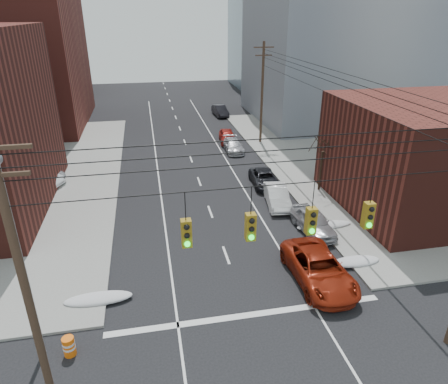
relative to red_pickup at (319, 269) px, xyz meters
name	(u,v)px	position (x,y,z in m)	size (l,w,h in m)	color
sidewalk_ne	(443,151)	(22.48, 18.55, -0.75)	(40.00, 40.00, 0.15)	gray
building_brick_far	(20,58)	(-30.52, 65.55, 5.18)	(22.00, 18.00, 12.00)	#4F1E17
building_office	(342,22)	(17.48, 35.55, 11.68)	(22.00, 20.00, 25.00)	gray
building_glass	(288,27)	(19.48, 61.55, 10.18)	(20.00, 18.00, 22.00)	gray
utility_pole_left	(24,285)	(-13.02, -5.45, 4.96)	(2.20, 0.28, 11.00)	#473323
utility_pole_far	(262,92)	(3.98, 25.55, 4.96)	(2.20, 0.28, 11.00)	#473323
traffic_signals	(281,222)	(-4.43, -5.48, 6.34)	(17.00, 0.42, 2.02)	black
street_light	(18,246)	(-14.02, -2.45, 4.72)	(0.44, 0.44, 9.32)	gray
bare_tree	(321,165)	(5.06, 11.55, 1.50)	(2.09, 2.20, 4.93)	black
snow_nw	(98,299)	(-11.92, 0.55, -0.61)	(3.50, 1.08, 0.42)	silver
snow_ne	(356,261)	(2.88, 1.05, -0.61)	(3.00, 1.08, 0.42)	silver
snow_east_far	(324,225)	(2.88, 5.55, -0.61)	(4.00, 1.08, 0.42)	silver
red_pickup	(319,269)	(0.00, 0.00, 0.00)	(2.73, 5.92, 1.65)	maroon
parked_car_a	(313,222)	(1.88, 5.25, -0.06)	(1.81, 4.50, 1.53)	#B2B2B7
parked_car_b	(277,196)	(0.77, 9.72, -0.09)	(1.56, 4.46, 1.47)	white
parked_car_c	(264,179)	(0.91, 13.62, -0.20)	(2.06, 4.48, 1.24)	black
parked_car_d	(233,146)	(0.28, 23.18, -0.18)	(1.81, 4.45, 1.29)	silver
parked_car_e	(227,136)	(0.28, 26.43, -0.09)	(1.73, 4.30, 1.46)	#9B150E
parked_car_f	(220,111)	(1.88, 39.22, -0.08)	(1.58, 4.53, 1.49)	black
lot_car_a	(37,178)	(-18.27, 17.02, 0.05)	(1.52, 4.36, 1.44)	white
lot_car_b	(32,178)	(-18.70, 17.04, 0.08)	(2.51, 5.44, 1.51)	#B5B4B9
lot_car_d	(5,182)	(-20.68, 16.46, 0.04)	(1.68, 4.17, 1.42)	#A1A0A5
construction_barrel	(69,346)	(-12.84, -2.83, -0.34)	(0.64, 0.64, 0.94)	orange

